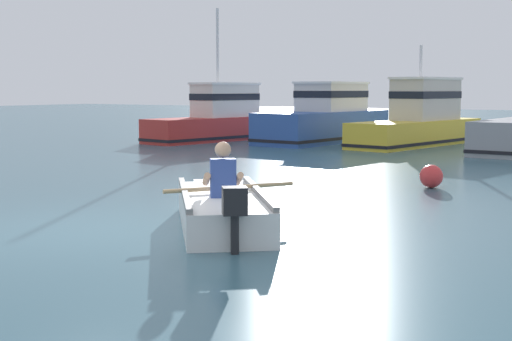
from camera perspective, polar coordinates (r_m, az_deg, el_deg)
ground_plane at (r=10.08m, az=-12.62°, el=-4.53°), size 120.00×120.00×0.00m
rowboat_with_person at (r=10.03m, az=-2.71°, el=-2.98°), size 2.87×3.23×1.19m
moored_boat_red at (r=26.76m, az=-2.97°, el=4.08°), size 2.62×6.09×4.80m
moored_boat_blue at (r=26.06m, az=5.49°, el=4.05°), size 2.68×6.26×2.15m
moored_boat_yellow at (r=25.14m, az=12.81°, el=3.88°), size 2.73×6.63×3.34m
mooring_buoy at (r=14.28m, az=13.65°, el=-0.44°), size 0.45×0.45×0.45m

